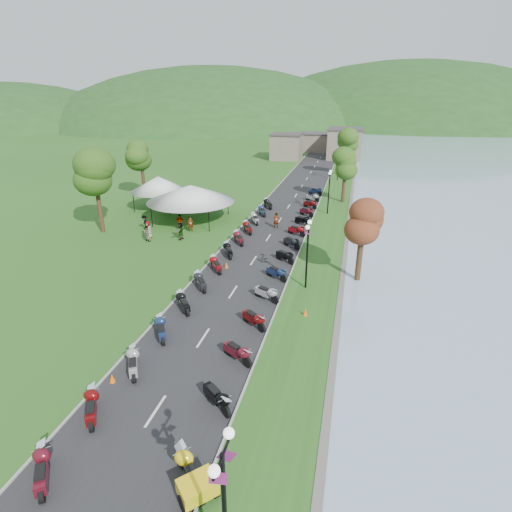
# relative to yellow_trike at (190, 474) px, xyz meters

# --- Properties ---
(ground) EXTENTS (400.00, 400.00, 0.00)m
(ground) POSITION_rel_yellow_trike_xyz_m (-3.00, -0.95, -0.57)
(ground) COLOR #326C22
(ground) RESTS_ON ground
(road) EXTENTS (7.00, 120.00, 0.02)m
(road) POSITION_rel_yellow_trike_xyz_m (-3.00, 39.05, -0.56)
(road) COLOR #28282A
(road) RESTS_ON ground
(hills_backdrop) EXTENTS (360.00, 120.00, 76.00)m
(hills_backdrop) POSITION_rel_yellow_trike_xyz_m (-3.00, 199.05, -0.57)
(hills_backdrop) COLOR #285621
(hills_backdrop) RESTS_ON ground
(far_building) EXTENTS (18.00, 16.00, 5.00)m
(far_building) POSITION_rel_yellow_trike_xyz_m (-5.00, 84.05, 1.93)
(far_building) COLOR #786A5D
(far_building) RESTS_ON ground
(yellow_trike) EXTENTS (2.86, 2.86, 1.14)m
(yellow_trike) POSITION_rel_yellow_trike_xyz_m (0.00, 0.00, 0.00)
(yellow_trike) COLOR yellow
(yellow_trike) RESTS_ON ground
(moto_row_left) EXTENTS (2.60, 44.45, 1.10)m
(moto_row_left) POSITION_rel_yellow_trike_xyz_m (-5.42, 16.57, -0.02)
(moto_row_left) COLOR #331411
(moto_row_left) RESTS_ON ground
(moto_row_right) EXTENTS (2.60, 44.29, 1.10)m
(moto_row_right) POSITION_rel_yellow_trike_xyz_m (-0.38, 24.95, -0.02)
(moto_row_right) COLOR #331411
(moto_row_right) RESTS_ON ground
(vendor_tent_main) EXTENTS (6.47, 6.47, 4.00)m
(vendor_tent_main) POSITION_rel_yellow_trike_xyz_m (-12.62, 30.70, 1.43)
(vendor_tent_main) COLOR white
(vendor_tent_main) RESTS_ON ground
(vendor_tent_side) EXTENTS (4.55, 4.55, 4.00)m
(vendor_tent_side) POSITION_rel_yellow_trike_xyz_m (-18.30, 34.30, 1.43)
(vendor_tent_side) COLOR white
(vendor_tent_side) RESTS_ON ground
(tree_park_left) EXTENTS (3.74, 3.74, 10.39)m
(tree_park_left) POSITION_rel_yellow_trike_xyz_m (-20.04, 24.71, 4.62)
(tree_park_left) COLOR #37621B
(tree_park_left) RESTS_ON ground
(tree_lakeside) EXTENTS (2.59, 2.59, 7.19)m
(tree_lakeside) POSITION_rel_yellow_trike_xyz_m (5.70, 19.42, 3.02)
(tree_lakeside) COLOR #37621B
(tree_lakeside) RESTS_ON ground
(pedestrian_a) EXTENTS (0.73, 0.67, 1.61)m
(pedestrian_a) POSITION_rel_yellow_trike_xyz_m (-11.21, 26.96, -0.57)
(pedestrian_a) COLOR slate
(pedestrian_a) RESTS_ON ground
(pedestrian_b) EXTENTS (0.84, 0.61, 1.56)m
(pedestrian_b) POSITION_rel_yellow_trike_xyz_m (-14.21, 23.34, -0.57)
(pedestrian_b) COLOR slate
(pedestrian_b) RESTS_ON ground
(pedestrian_c) EXTENTS (0.99, 1.05, 1.58)m
(pedestrian_c) POSITION_rel_yellow_trike_xyz_m (-16.04, 26.27, -0.57)
(pedestrian_c) COLOR slate
(pedestrian_c) RESTS_ON ground
(traffic_cone_near) EXTENTS (0.32, 0.32, 0.49)m
(traffic_cone_near) POSITION_rel_yellow_trike_xyz_m (-6.00, 4.32, -0.32)
(traffic_cone_near) COLOR #F2590C
(traffic_cone_near) RESTS_ON ground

